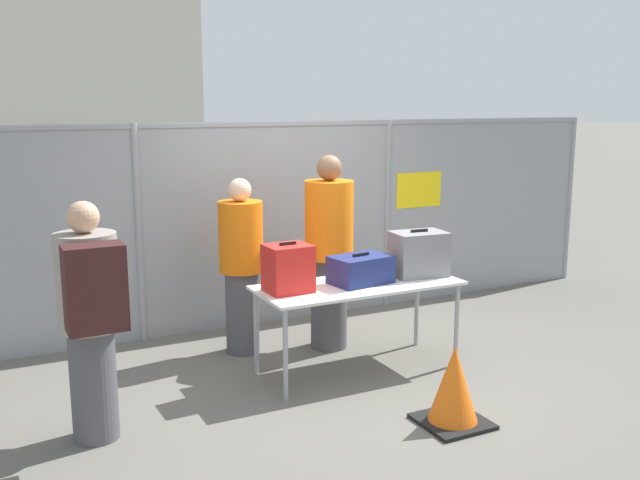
% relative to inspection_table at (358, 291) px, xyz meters
% --- Properties ---
extents(ground_plane, '(120.00, 120.00, 0.00)m').
position_rel_inspection_table_xyz_m(ground_plane, '(-0.09, 0.07, -0.71)').
color(ground_plane, '#605E56').
extents(fence_section, '(8.39, 0.07, 2.09)m').
position_rel_inspection_table_xyz_m(fence_section, '(-0.08, 1.63, 0.39)').
color(fence_section, gray).
rests_on(fence_section, ground_plane).
extents(inspection_table, '(1.76, 0.73, 0.77)m').
position_rel_inspection_table_xyz_m(inspection_table, '(0.00, 0.00, 0.00)').
color(inspection_table, silver).
rests_on(inspection_table, ground_plane).
extents(suitcase_red, '(0.36, 0.31, 0.41)m').
position_rel_inspection_table_xyz_m(suitcase_red, '(-0.63, 0.04, 0.26)').
color(suitcase_red, red).
rests_on(suitcase_red, inspection_table).
extents(suitcase_navy, '(0.54, 0.40, 0.26)m').
position_rel_inspection_table_xyz_m(suitcase_navy, '(0.03, 0.01, 0.18)').
color(suitcase_navy, navy).
rests_on(suitcase_navy, inspection_table).
extents(suitcase_grey, '(0.50, 0.37, 0.42)m').
position_rel_inspection_table_xyz_m(suitcase_grey, '(0.62, 0.02, 0.26)').
color(suitcase_grey, slate).
rests_on(suitcase_grey, inspection_table).
extents(traveler_hooded, '(0.41, 0.64, 1.66)m').
position_rel_inspection_table_xyz_m(traveler_hooded, '(-2.25, -0.35, 0.20)').
color(traveler_hooded, '#4C4C51').
rests_on(traveler_hooded, ground_plane).
extents(security_worker_near, '(0.45, 0.45, 1.82)m').
position_rel_inspection_table_xyz_m(security_worker_near, '(0.05, 0.64, 0.23)').
color(security_worker_near, '#4C4C51').
rests_on(security_worker_near, ground_plane).
extents(security_worker_far, '(0.40, 0.40, 1.62)m').
position_rel_inspection_table_xyz_m(security_worker_far, '(-0.73, 0.88, 0.13)').
color(security_worker_far, '#4C4C51').
rests_on(security_worker_far, ground_plane).
extents(utility_trailer, '(4.07, 2.07, 0.68)m').
position_rel_inspection_table_xyz_m(utility_trailer, '(1.87, 3.91, -0.31)').
color(utility_trailer, white).
rests_on(utility_trailer, ground_plane).
extents(distant_hangar, '(13.28, 11.20, 7.82)m').
position_rel_inspection_table_xyz_m(distant_hangar, '(-0.64, 28.60, 3.20)').
color(distant_hangar, beige).
rests_on(distant_hangar, ground_plane).
extents(traffic_cone, '(0.47, 0.47, 0.59)m').
position_rel_inspection_table_xyz_m(traffic_cone, '(0.09, -1.23, -0.43)').
color(traffic_cone, black).
rests_on(traffic_cone, ground_plane).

